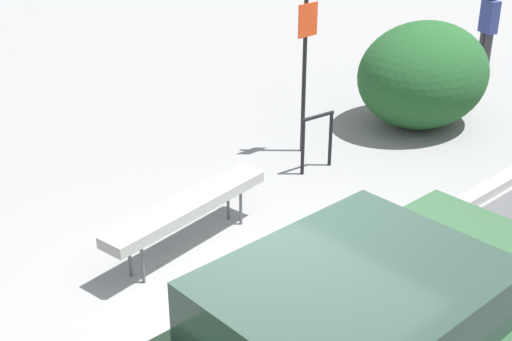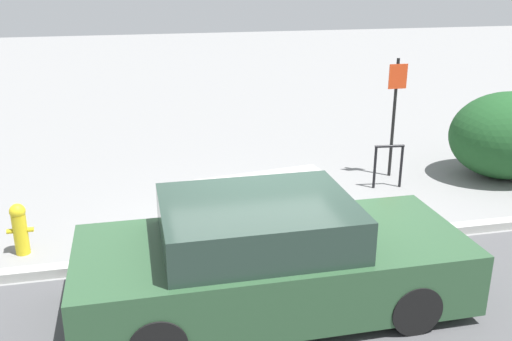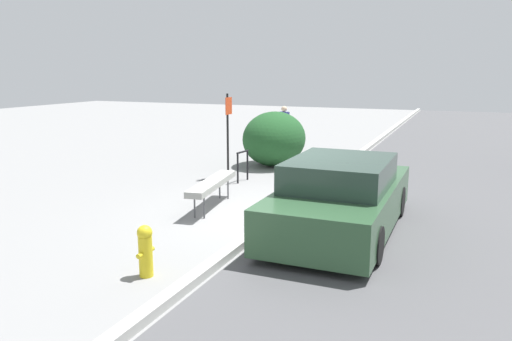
{
  "view_description": "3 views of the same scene",
  "coord_description": "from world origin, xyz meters",
  "px_view_note": "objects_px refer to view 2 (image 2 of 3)",
  "views": [
    {
      "loc": [
        -3.9,
        -4.08,
        4.31
      ],
      "look_at": [
        1.06,
        1.34,
        0.8
      ],
      "focal_mm": 50.0,
      "sensor_mm": 36.0,
      "label": 1
    },
    {
      "loc": [
        -1.71,
        -7.12,
        3.85
      ],
      "look_at": [
        0.01,
        0.54,
        1.07
      ],
      "focal_mm": 40.0,
      "sensor_mm": 36.0,
      "label": 2
    },
    {
      "loc": [
        -8.96,
        -3.33,
        2.91
      ],
      "look_at": [
        -0.12,
        0.41,
        0.98
      ],
      "focal_mm": 35.0,
      "sensor_mm": 36.0,
      "label": 3
    }
  ],
  "objects_px": {
    "bike_rack": "(388,162)",
    "parked_car_near": "(269,259)",
    "sign_post": "(395,107)",
    "fire_hydrant": "(20,227)",
    "bench": "(256,180)"
  },
  "relations": [
    {
      "from": "bike_rack",
      "to": "fire_hydrant",
      "type": "relative_size",
      "value": 1.08
    },
    {
      "from": "sign_post",
      "to": "fire_hydrant",
      "type": "bearing_deg",
      "value": -163.98
    },
    {
      "from": "sign_post",
      "to": "parked_car_near",
      "type": "xyz_separation_m",
      "value": [
        -3.43,
        -3.96,
        -0.75
      ]
    },
    {
      "from": "bike_rack",
      "to": "parked_car_near",
      "type": "distance_m",
      "value": 4.59
    },
    {
      "from": "bench",
      "to": "parked_car_near",
      "type": "relative_size",
      "value": 0.51
    },
    {
      "from": "parked_car_near",
      "to": "fire_hydrant",
      "type": "bearing_deg",
      "value": 146.05
    },
    {
      "from": "bench",
      "to": "bike_rack",
      "type": "bearing_deg",
      "value": 1.51
    },
    {
      "from": "parked_car_near",
      "to": "bench",
      "type": "bearing_deg",
      "value": 80.11
    },
    {
      "from": "sign_post",
      "to": "bench",
      "type": "bearing_deg",
      "value": -160.33
    },
    {
      "from": "bench",
      "to": "bike_rack",
      "type": "height_order",
      "value": "bike_rack"
    },
    {
      "from": "bike_rack",
      "to": "sign_post",
      "type": "distance_m",
      "value": 1.1
    },
    {
      "from": "sign_post",
      "to": "fire_hydrant",
      "type": "relative_size",
      "value": 3.01
    },
    {
      "from": "bike_rack",
      "to": "sign_post",
      "type": "xyz_separation_m",
      "value": [
        0.33,
        0.58,
        0.88
      ]
    },
    {
      "from": "fire_hydrant",
      "to": "parked_car_near",
      "type": "xyz_separation_m",
      "value": [
        3.11,
        -2.08,
        0.23
      ]
    },
    {
      "from": "sign_post",
      "to": "fire_hydrant",
      "type": "distance_m",
      "value": 6.88
    }
  ]
}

